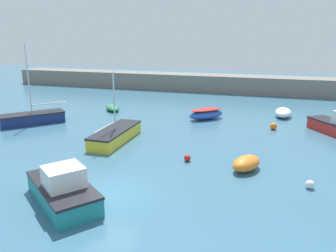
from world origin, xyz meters
The scene contains 12 objects.
ground_plane centered at (0.00, 0.00, -0.10)m, with size 120.00×120.00×0.20m, color #38667F.
harbor_breakwater centered at (0.00, 32.09, 1.13)m, with size 61.97×3.86×2.25m, color slate.
sailboat_short_mast centered at (-3.42, 7.62, 0.48)m, with size 1.80×5.85×5.04m.
rowboat_with_red_cover centered at (1.58, 16.02, 0.51)m, with size 3.44×3.32×1.01m.
rowboat_white_midwater centered at (8.34, 19.06, 0.42)m, with size 1.60×2.91×0.85m.
sailboat_tall_mast centered at (-12.48, 9.88, 0.51)m, with size 4.79×5.10×6.83m.
motorboat_with_cabin centered at (-1.57, -1.43, 0.67)m, with size 4.95×4.43×1.86m.
fishing_dinghy_green centered at (6.05, 4.97, 0.41)m, with size 2.02×2.47×0.83m.
open_tender_yellow centered at (-8.32, 16.81, 0.29)m, with size 2.72×3.05×0.58m.
mooring_buoy_red centered at (2.52, 5.31, 0.21)m, with size 0.41×0.41×0.41m, color red.
mooring_buoy_white centered at (9.28, 3.54, 0.22)m, with size 0.44×0.44×0.44m, color white.
mooring_buoy_orange centered at (7.49, 14.25, 0.28)m, with size 0.56×0.56×0.56m, color orange.
Camera 1 is at (7.01, -12.86, 7.36)m, focal length 35.00 mm.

